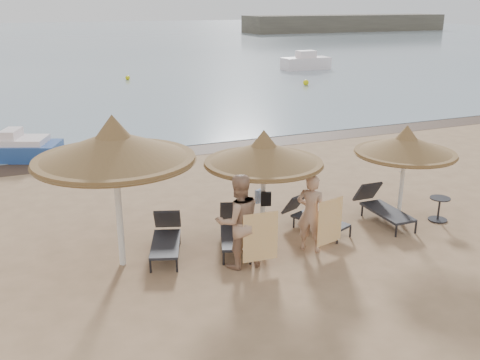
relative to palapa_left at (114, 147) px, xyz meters
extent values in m
plane|color=#A47F5B|center=(2.84, -1.04, -2.61)|extent=(160.00, 160.00, 0.00)
cube|color=gray|center=(2.84, 78.96, -2.60)|extent=(200.00, 140.00, 0.03)
cube|color=#453327|center=(2.84, 8.36, -2.61)|extent=(200.00, 1.60, 0.01)
cube|color=brown|center=(57.84, 78.96, -1.11)|extent=(40.00, 8.00, 3.00)
cube|color=white|center=(20.84, 28.96, -2.11)|extent=(4.00, 1.60, 1.00)
cube|color=white|center=(20.84, 28.96, -1.36)|extent=(1.50, 1.00, 0.60)
cylinder|color=silver|center=(0.00, 0.00, -1.41)|extent=(0.14, 0.14, 2.40)
cone|color=olive|center=(0.00, 0.00, 0.04)|extent=(3.31, 3.31, 0.63)
cone|color=olive|center=(0.00, 0.00, 0.41)|extent=(0.80, 0.80, 0.51)
cylinder|color=olive|center=(0.00, 0.00, -0.26)|extent=(3.24, 3.24, 0.11)
cylinder|color=silver|center=(3.28, -0.10, -1.63)|extent=(0.11, 0.11, 1.97)
cone|color=olive|center=(3.28, -0.10, -0.44)|extent=(2.72, 2.72, 0.52)
cone|color=olive|center=(3.28, -0.10, -0.13)|extent=(0.66, 0.66, 0.42)
cylinder|color=olive|center=(3.28, -0.10, -0.68)|extent=(2.67, 2.67, 0.09)
cylinder|color=silver|center=(7.10, -0.28, -1.70)|extent=(0.10, 0.10, 1.83)
cone|color=olive|center=(7.10, -0.28, -0.59)|extent=(2.53, 2.53, 0.48)
cone|color=olive|center=(7.10, -0.28, -0.30)|extent=(0.61, 0.61, 0.39)
cylinder|color=olive|center=(7.10, -0.28, -0.82)|extent=(2.48, 2.48, 0.09)
cylinder|color=black|center=(0.46, -0.62, -2.48)|extent=(0.05, 0.05, 0.27)
cylinder|color=black|center=(0.98, -0.80, -2.48)|extent=(0.05, 0.05, 0.27)
cylinder|color=black|center=(0.90, 0.68, -2.48)|extent=(0.05, 0.05, 0.27)
cylinder|color=black|center=(1.42, 0.51, -2.48)|extent=(0.05, 0.05, 0.27)
cube|color=black|center=(0.96, -0.01, -2.31)|extent=(1.05, 1.59, 0.06)
cube|color=black|center=(1.24, 0.81, -2.07)|extent=(0.71, 0.59, 0.56)
cylinder|color=black|center=(1.99, -0.88, -2.47)|extent=(0.05, 0.05, 0.29)
cylinder|color=black|center=(2.54, -1.08, -2.47)|extent=(0.05, 0.05, 0.29)
cylinder|color=black|center=(2.47, 0.48, -2.47)|extent=(0.05, 0.05, 0.29)
cylinder|color=black|center=(3.02, 0.29, -2.47)|extent=(0.05, 0.05, 0.29)
cube|color=black|center=(2.52, -0.25, -2.29)|extent=(1.12, 1.68, 0.06)
cube|color=black|center=(2.83, 0.61, -2.04)|extent=(0.75, 0.63, 0.59)
cylinder|color=black|center=(4.83, -0.92, -2.48)|extent=(0.05, 0.05, 0.26)
cylinder|color=black|center=(5.32, -0.72, -2.48)|extent=(0.05, 0.05, 0.26)
cylinder|color=black|center=(4.34, 0.31, -2.48)|extent=(0.05, 0.05, 0.26)
cylinder|color=black|center=(4.83, 0.51, -2.48)|extent=(0.05, 0.05, 0.26)
cube|color=black|center=(4.81, -0.16, -2.32)|extent=(1.07, 1.53, 0.06)
cube|color=black|center=(4.51, 0.61, -2.09)|extent=(0.69, 0.59, 0.54)
cylinder|color=black|center=(6.34, -1.14, -2.47)|extent=(0.05, 0.05, 0.29)
cylinder|color=black|center=(6.92, -1.16, -2.47)|extent=(0.05, 0.05, 0.29)
cylinder|color=black|center=(6.37, 0.30, -2.47)|extent=(0.05, 0.05, 0.29)
cylinder|color=black|center=(6.95, 0.29, -2.47)|extent=(0.05, 0.05, 0.29)
cube|color=black|center=(6.65, -0.38, -2.29)|extent=(0.67, 1.56, 0.06)
cube|color=black|center=(6.67, 0.53, -2.05)|extent=(0.65, 0.45, 0.58)
cylinder|color=black|center=(8.01, -0.72, -2.60)|extent=(0.48, 0.48, 0.03)
cylinder|color=black|center=(8.01, -0.72, -2.30)|extent=(0.05, 0.05, 0.58)
cylinder|color=black|center=(8.01, -0.72, -2.00)|extent=(0.51, 0.51, 0.03)
imported|color=tan|center=(2.28, -1.02, -1.42)|extent=(1.12, 0.75, 2.39)
imported|color=tan|center=(4.07, -0.95, -1.56)|extent=(1.13, 1.12, 2.10)
cube|color=orange|center=(2.63, -1.37, -1.86)|extent=(0.77, 0.07, 1.08)
cube|color=orange|center=(4.42, -1.20, -1.88)|extent=(0.74, 0.21, 1.07)
cube|color=white|center=(3.28, 0.08, -1.53)|extent=(0.27, 0.19, 0.33)
cube|color=black|center=(3.28, -0.26, -1.49)|extent=(0.25, 0.16, 0.33)
cube|color=#274C95|center=(-1.62, 9.46, -2.32)|extent=(2.71, 2.17, 0.59)
cube|color=white|center=(-1.62, 9.46, -1.95)|extent=(1.83, 1.65, 0.27)
cube|color=white|center=(-2.02, 9.62, -1.70)|extent=(0.86, 1.09, 0.38)
sphere|color=yellow|center=(5.89, 28.46, -2.45)|extent=(0.33, 0.33, 0.33)
sphere|color=yellow|center=(16.48, 21.20, -2.42)|extent=(0.39, 0.39, 0.39)
camera|label=1|loc=(-1.68, -10.55, 2.78)|focal=40.00mm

